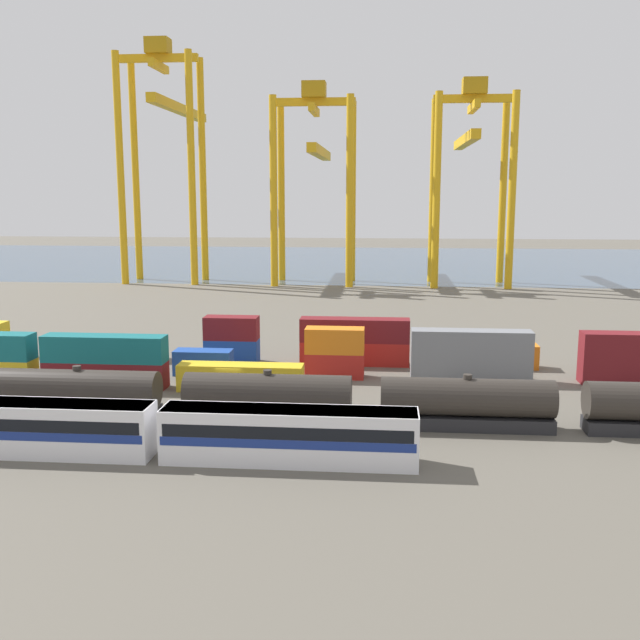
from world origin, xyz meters
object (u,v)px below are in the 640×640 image
at_px(freight_tank_row, 467,403).
at_px(shipping_container_4, 106,374).
at_px(gantry_crane_central, 316,164).
at_px(gantry_crane_west, 166,137).
at_px(gantry_crane_east, 470,160).
at_px(shipping_container_15, 611,371).
at_px(passenger_train, 30,426).
at_px(shipping_container_21, 355,353).

distance_m(freight_tank_row, shipping_container_4, 35.27).
distance_m(shipping_container_4, gantry_crane_central, 93.19).
bearing_deg(gantry_crane_west, gantry_crane_east, -0.26).
bearing_deg(shipping_container_15, gantry_crane_central, 114.41).
relative_size(gantry_crane_west, gantry_crane_central, 1.22).
bearing_deg(freight_tank_row, passenger_train, -164.76).
relative_size(shipping_container_21, gantry_crane_east, 0.29).
xyz_separation_m(passenger_train, gantry_crane_central, (10.38, 107.81, 22.86)).
relative_size(freight_tank_row, shipping_container_15, 13.03).
xyz_separation_m(passenger_train, freight_tank_row, (32.24, 8.79, 0.01)).
relative_size(shipping_container_15, gantry_crane_central, 0.15).
distance_m(passenger_train, freight_tank_row, 33.42).
xyz_separation_m(shipping_container_4, gantry_crane_west, (-20.29, 89.59, 29.58)).
xyz_separation_m(shipping_container_15, gantry_crane_east, (-5.47, 83.30, 24.39)).
bearing_deg(shipping_container_15, gantry_crane_east, 93.76).
bearing_deg(passenger_train, shipping_container_4, 95.13).
bearing_deg(shipping_container_4, shipping_container_21, 26.69).
bearing_deg(passenger_train, freight_tank_row, 15.24).
xyz_separation_m(shipping_container_21, gantry_crane_east, (20.46, 77.29, 24.39)).
bearing_deg(passenger_train, shipping_container_21, 53.91).
distance_m(passenger_train, gantry_crane_central, 110.69).
distance_m(freight_tank_row, gantry_crane_east, 102.31).
height_order(passenger_train, shipping_container_4, passenger_train).
height_order(passenger_train, shipping_container_21, passenger_train).
distance_m(shipping_container_21, gantry_crane_west, 94.05).
height_order(shipping_container_15, shipping_container_21, same).
bearing_deg(gantry_crane_west, gantry_crane_central, -0.49).
xyz_separation_m(gantry_crane_west, gantry_crane_central, (32.33, -0.28, -5.88)).
height_order(freight_tank_row, shipping_container_21, freight_tank_row).
height_order(freight_tank_row, gantry_crane_west, gantry_crane_west).
height_order(shipping_container_21, gantry_crane_central, gantry_crane_central).
bearing_deg(freight_tank_row, gantry_crane_central, 102.45).
relative_size(shipping_container_15, shipping_container_21, 0.50).
relative_size(freight_tank_row, shipping_container_4, 6.51).
distance_m(shipping_container_21, gantry_crane_central, 81.71).
height_order(shipping_container_4, shipping_container_21, same).
relative_size(shipping_container_21, gantry_crane_west, 0.24).
distance_m(shipping_container_21, gantry_crane_east, 83.59).
height_order(shipping_container_4, gantry_crane_west, gantry_crane_west).
distance_m(passenger_train, gantry_crane_east, 118.31).
xyz_separation_m(shipping_container_15, gantry_crane_west, (-70.13, 83.58, 29.58)).
xyz_separation_m(passenger_train, shipping_container_15, (48.18, 24.50, -0.84)).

